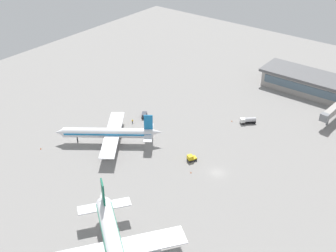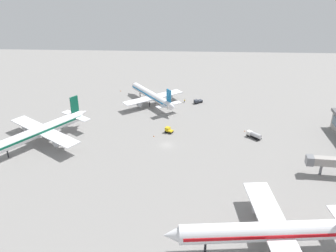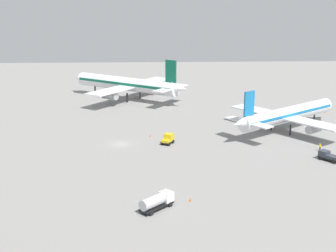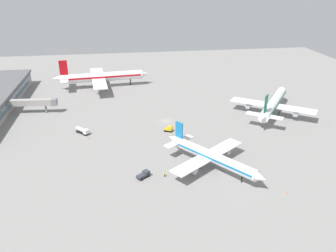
% 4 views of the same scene
% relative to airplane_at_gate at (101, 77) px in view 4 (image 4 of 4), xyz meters
% --- Properties ---
extents(ground, '(288.00, 288.00, 0.00)m').
position_rel_airplane_at_gate_xyz_m(ground, '(53.86, 28.97, -5.97)').
color(ground, gray).
extents(airplane_at_gate, '(43.51, 54.03, 16.43)m').
position_rel_airplane_at_gate_xyz_m(airplane_at_gate, '(0.00, 0.00, 0.00)').
color(airplane_at_gate, white).
rests_on(airplane_at_gate, ground).
extents(airplane_taxiing, '(33.80, 28.62, 12.10)m').
position_rel_airplane_at_gate_xyz_m(airplane_taxiing, '(95.30, 38.10, -1.58)').
color(airplane_taxiing, white).
rests_on(airplane_taxiing, ground).
extents(airplane_distant, '(40.38, 34.18, 14.39)m').
position_rel_airplane_at_gate_xyz_m(airplane_distant, '(53.40, 78.38, -0.74)').
color(airplane_distant, white).
rests_on(airplane_distant, ground).
extents(fuel_truck, '(5.82, 5.77, 2.50)m').
position_rel_airplane_at_gate_xyz_m(fuel_truck, '(61.51, -6.18, -4.59)').
color(fuel_truck, black).
rests_on(fuel_truck, ground).
extents(baggage_tug, '(3.36, 3.72, 2.30)m').
position_rel_airplane_at_gate_xyz_m(baggage_tug, '(64.83, 28.71, -4.82)').
color(baggage_tug, black).
rests_on(baggage_tug, ground).
extents(pushback_tractor, '(4.18, 4.65, 1.90)m').
position_rel_airplane_at_gate_xyz_m(pushback_tractor, '(97.68, 15.61, -5.00)').
color(pushback_tractor, black).
rests_on(pushback_tractor, ground).
extents(ground_crew_worker, '(0.53, 0.53, 1.67)m').
position_rel_airplane_at_gate_xyz_m(ground_crew_worker, '(98.33, 22.17, -5.13)').
color(ground_crew_worker, '#1E2338').
rests_on(ground_crew_worker, ground).
extents(jet_bridge, '(4.88, 23.61, 6.74)m').
position_rel_airplane_at_gate_xyz_m(jet_bridge, '(35.41, -30.32, -0.83)').
color(jet_bridge, '#9E9993').
rests_on(jet_bridge, ground).
extents(safety_cone_near_gate, '(0.44, 0.44, 0.60)m').
position_rel_airplane_at_gate_xyz_m(safety_cone_near_gate, '(60.79, 34.53, -5.67)').
color(safety_cone_near_gate, '#EA590C').
rests_on(safety_cone_near_gate, ground).
extents(safety_cone_mid_apron, '(0.44, 0.44, 0.60)m').
position_rel_airplane_at_gate_xyz_m(safety_cone_mid_apron, '(67.18, -3.37, -5.67)').
color(safety_cone_mid_apron, '#EA590C').
rests_on(safety_cone_mid_apron, ground).
extents(safety_cone_far_side, '(0.44, 0.44, 0.60)m').
position_rel_airplane_at_gate_xyz_m(safety_cone_far_side, '(112.32, 56.70, -5.67)').
color(safety_cone_far_side, '#EA590C').
rests_on(safety_cone_far_side, ground).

